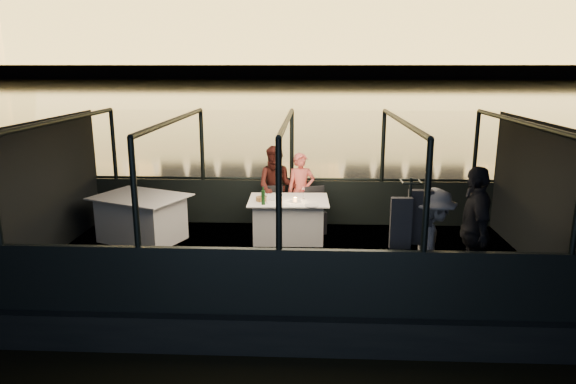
{
  "coord_description": "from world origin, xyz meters",
  "views": [
    {
      "loc": [
        0.4,
        -8.08,
        3.64
      ],
      "look_at": [
        0.0,
        0.4,
        1.55
      ],
      "focal_mm": 32.0,
      "sensor_mm": 36.0,
      "label": 1
    }
  ],
  "objects_px": {
    "chair_port_left": "(272,209)",
    "person_woman_coral": "(301,191)",
    "chair_port_right": "(314,210)",
    "coat_stand": "(408,241)",
    "person_man_maroon": "(277,191)",
    "dining_table_aft": "(142,220)",
    "wine_bottle": "(263,196)",
    "passenger_dark": "(473,235)",
    "dining_table_central": "(288,219)",
    "passenger_stripe": "(432,242)"
  },
  "relations": [
    {
      "from": "chair_port_right",
      "to": "passenger_dark",
      "type": "height_order",
      "value": "passenger_dark"
    },
    {
      "from": "coat_stand",
      "to": "person_man_maroon",
      "type": "distance_m",
      "value": 3.85
    },
    {
      "from": "dining_table_central",
      "to": "dining_table_aft",
      "type": "xyz_separation_m",
      "value": [
        -2.69,
        -0.18,
        0.0
      ]
    },
    {
      "from": "dining_table_aft",
      "to": "chair_port_left",
      "type": "relative_size",
      "value": 1.85
    },
    {
      "from": "dining_table_central",
      "to": "person_woman_coral",
      "type": "xyz_separation_m",
      "value": [
        0.21,
        0.72,
        0.36
      ]
    },
    {
      "from": "dining_table_aft",
      "to": "person_man_maroon",
      "type": "distance_m",
      "value": 2.61
    },
    {
      "from": "coat_stand",
      "to": "passenger_dark",
      "type": "xyz_separation_m",
      "value": [
        0.99,
        0.44,
        -0.05
      ]
    },
    {
      "from": "chair_port_right",
      "to": "passenger_dark",
      "type": "relative_size",
      "value": 0.47
    },
    {
      "from": "person_man_maroon",
      "to": "dining_table_aft",
      "type": "bearing_deg",
      "value": -155.15
    },
    {
      "from": "chair_port_right",
      "to": "passenger_stripe",
      "type": "distance_m",
      "value": 3.34
    },
    {
      "from": "dining_table_aft",
      "to": "person_woman_coral",
      "type": "xyz_separation_m",
      "value": [
        2.91,
        0.9,
        0.36
      ]
    },
    {
      "from": "passenger_stripe",
      "to": "person_man_maroon",
      "type": "bearing_deg",
      "value": 40.41
    },
    {
      "from": "person_man_maroon",
      "to": "wine_bottle",
      "type": "relative_size",
      "value": 5.17
    },
    {
      "from": "coat_stand",
      "to": "wine_bottle",
      "type": "distance_m",
      "value": 3.08
    },
    {
      "from": "dining_table_central",
      "to": "passenger_stripe",
      "type": "xyz_separation_m",
      "value": [
        2.04,
        -2.47,
        0.47
      ]
    },
    {
      "from": "dining_table_central",
      "to": "dining_table_aft",
      "type": "bearing_deg",
      "value": -176.28
    },
    {
      "from": "dining_table_aft",
      "to": "coat_stand",
      "type": "distance_m",
      "value": 5.03
    },
    {
      "from": "dining_table_central",
      "to": "chair_port_left",
      "type": "height_order",
      "value": "chair_port_left"
    },
    {
      "from": "coat_stand",
      "to": "chair_port_right",
      "type": "bearing_deg",
      "value": 111.9
    },
    {
      "from": "dining_table_central",
      "to": "dining_table_aft",
      "type": "relative_size",
      "value": 0.91
    },
    {
      "from": "dining_table_central",
      "to": "coat_stand",
      "type": "xyz_separation_m",
      "value": [
        1.69,
        -2.59,
        0.51
      ]
    },
    {
      "from": "chair_port_left",
      "to": "wine_bottle",
      "type": "distance_m",
      "value": 0.94
    },
    {
      "from": "person_woman_coral",
      "to": "passenger_stripe",
      "type": "relative_size",
      "value": 0.95
    },
    {
      "from": "chair_port_right",
      "to": "wine_bottle",
      "type": "distance_m",
      "value": 1.3
    },
    {
      "from": "chair_port_right",
      "to": "coat_stand",
      "type": "relative_size",
      "value": 0.49
    },
    {
      "from": "coat_stand",
      "to": "passenger_stripe",
      "type": "distance_m",
      "value": 0.38
    },
    {
      "from": "passenger_stripe",
      "to": "passenger_dark",
      "type": "relative_size",
      "value": 0.86
    },
    {
      "from": "dining_table_aft",
      "to": "passenger_dark",
      "type": "bearing_deg",
      "value": -20.22
    },
    {
      "from": "dining_table_central",
      "to": "person_man_maroon",
      "type": "relative_size",
      "value": 0.88
    },
    {
      "from": "person_man_maroon",
      "to": "passenger_stripe",
      "type": "height_order",
      "value": "passenger_stripe"
    },
    {
      "from": "dining_table_aft",
      "to": "passenger_dark",
      "type": "height_order",
      "value": "passenger_dark"
    },
    {
      "from": "chair_port_left",
      "to": "wine_bottle",
      "type": "relative_size",
      "value": 2.72
    },
    {
      "from": "passenger_stripe",
      "to": "passenger_dark",
      "type": "xyz_separation_m",
      "value": [
        0.64,
        0.31,
        0.0
      ]
    },
    {
      "from": "passenger_dark",
      "to": "person_man_maroon",
      "type": "bearing_deg",
      "value": -129.04
    },
    {
      "from": "passenger_dark",
      "to": "passenger_stripe",
      "type": "bearing_deg",
      "value": -58.76
    },
    {
      "from": "person_man_maroon",
      "to": "wine_bottle",
      "type": "distance_m",
      "value": 1.11
    },
    {
      "from": "chair_port_left",
      "to": "person_woman_coral",
      "type": "bearing_deg",
      "value": 7.53
    },
    {
      "from": "wine_bottle",
      "to": "person_man_maroon",
      "type": "bearing_deg",
      "value": 81.48
    },
    {
      "from": "chair_port_left",
      "to": "coat_stand",
      "type": "height_order",
      "value": "coat_stand"
    },
    {
      "from": "chair_port_left",
      "to": "wine_bottle",
      "type": "height_order",
      "value": "wine_bottle"
    },
    {
      "from": "passenger_dark",
      "to": "wine_bottle",
      "type": "xyz_separation_m",
      "value": [
        -3.11,
        1.79,
        0.06
      ]
    },
    {
      "from": "dining_table_central",
      "to": "person_man_maroon",
      "type": "xyz_separation_m",
      "value": [
        -0.27,
        0.72,
        0.36
      ]
    },
    {
      "from": "dining_table_aft",
      "to": "person_man_maroon",
      "type": "height_order",
      "value": "person_man_maroon"
    },
    {
      "from": "passenger_dark",
      "to": "dining_table_central",
      "type": "bearing_deg",
      "value": -123.54
    },
    {
      "from": "person_woman_coral",
      "to": "chair_port_right",
      "type": "bearing_deg",
      "value": -57.44
    },
    {
      "from": "passenger_stripe",
      "to": "wine_bottle",
      "type": "bearing_deg",
      "value": 54.11
    },
    {
      "from": "dining_table_aft",
      "to": "wine_bottle",
      "type": "bearing_deg",
      "value": -4.8
    },
    {
      "from": "passenger_dark",
      "to": "coat_stand",
      "type": "bearing_deg",
      "value": -60.92
    },
    {
      "from": "chair_port_left",
      "to": "person_woman_coral",
      "type": "distance_m",
      "value": 0.69
    },
    {
      "from": "chair_port_right",
      "to": "passenger_stripe",
      "type": "bearing_deg",
      "value": -79.03
    }
  ]
}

